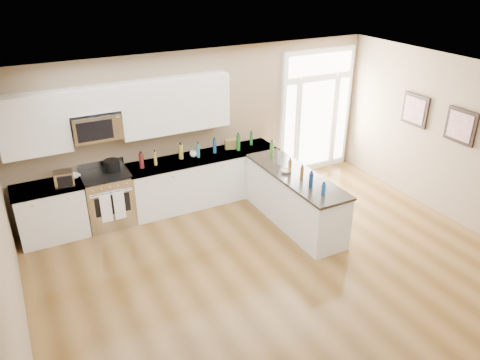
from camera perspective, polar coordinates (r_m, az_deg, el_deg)
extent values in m
plane|color=#543917|center=(6.47, 10.64, -16.11)|extent=(8.00, 8.00, 0.00)
plane|color=#897457|center=(8.78, -4.56, 6.63)|extent=(7.00, 0.00, 7.00)
plane|color=#897457|center=(4.67, -25.79, -15.43)|extent=(0.00, 8.00, 8.00)
plane|color=white|center=(5.07, 13.22, 8.18)|extent=(8.00, 8.00, 0.00)
cube|color=silver|center=(8.29, -21.99, -3.72)|extent=(1.06, 0.62, 0.90)
cube|color=black|center=(8.49, -21.55, -6.07)|extent=(1.02, 0.52, 0.10)
cube|color=black|center=(8.09, -22.53, -0.82)|extent=(1.10, 0.66, 0.04)
cube|color=silver|center=(8.83, -4.48, 0.05)|extent=(2.81, 0.62, 0.90)
cube|color=black|center=(9.01, -4.39, -2.24)|extent=(2.77, 0.52, 0.10)
cube|color=black|center=(8.63, -4.58, 2.86)|extent=(2.85, 0.66, 0.04)
cube|color=silver|center=(8.15, 6.61, -2.37)|extent=(0.65, 2.28, 0.90)
cube|color=black|center=(8.35, 6.47, -4.79)|extent=(0.61, 2.18, 0.10)
cube|color=black|center=(7.94, 6.78, 0.62)|extent=(0.69, 2.32, 0.04)
cube|color=silver|center=(7.86, -23.97, 6.16)|extent=(1.04, 0.33, 0.95)
cube|color=silver|center=(8.28, -7.90, 9.09)|extent=(1.94, 0.33, 0.95)
cube|color=silver|center=(7.87, -17.60, 9.34)|extent=(0.82, 0.33, 0.40)
cube|color=silver|center=(7.97, -17.13, 6.25)|extent=(0.78, 0.40, 0.42)
cube|color=black|center=(7.77, -17.25, 5.73)|extent=(0.56, 0.01, 0.32)
cube|color=white|center=(9.99, 9.24, 8.18)|extent=(1.70, 0.08, 2.60)
cube|color=white|center=(10.03, 9.30, 6.74)|extent=(0.78, 0.02, 1.80)
cube|color=white|center=(9.67, 6.12, 6.20)|extent=(0.22, 0.02, 1.80)
cube|color=white|center=(10.42, 12.26, 7.22)|extent=(0.22, 0.02, 1.80)
cube|color=white|center=(9.70, 9.84, 13.73)|extent=(1.50, 0.02, 0.40)
cube|color=black|center=(9.24, 20.57, 7.99)|extent=(0.04, 0.58, 0.58)
cube|color=#9C3E5F|center=(9.22, 20.47, 7.98)|extent=(0.01, 0.46, 0.46)
cube|color=black|center=(8.64, 25.33, 5.96)|extent=(0.04, 0.58, 0.58)
cube|color=#9C3E5F|center=(8.62, 25.22, 5.94)|extent=(0.01, 0.46, 0.46)
cube|color=silver|center=(8.38, -15.72, -2.33)|extent=(0.79, 0.64, 0.92)
cube|color=black|center=(8.17, -16.12, 0.61)|extent=(0.79, 0.60, 0.03)
cube|color=silver|center=(8.41, -16.63, 1.84)|extent=(0.79, 0.04, 0.14)
cube|color=black|center=(8.06, -15.24, -2.94)|extent=(0.58, 0.01, 0.34)
cylinder|color=silver|center=(7.94, -15.38, -1.63)|extent=(0.70, 0.02, 0.02)
cube|color=white|center=(8.02, -16.00, -3.35)|extent=(0.18, 0.02, 0.50)
cube|color=white|center=(8.06, -14.48, -3.02)|extent=(0.18, 0.02, 0.50)
cylinder|color=black|center=(8.22, -15.37, 1.78)|extent=(0.34, 0.34, 0.21)
cube|color=silver|center=(7.92, -20.68, 0.15)|extent=(0.31, 0.25, 0.25)
cube|color=brown|center=(8.91, -1.16, 4.43)|extent=(0.25, 0.21, 0.17)
imported|color=white|center=(8.20, -19.66, 0.40)|extent=(0.28, 0.28, 0.05)
imported|color=white|center=(7.95, 5.63, 1.06)|extent=(0.19, 0.19, 0.05)
imported|color=white|center=(8.57, -5.69, 3.16)|extent=(0.16, 0.16, 0.10)
cylinder|color=#19591E|center=(9.06, 1.37, 5.06)|extent=(0.06, 0.06, 0.25)
cylinder|color=navy|center=(8.68, -3.12, 4.15)|extent=(0.06, 0.06, 0.27)
cylinder|color=brown|center=(7.94, 6.11, 1.72)|extent=(0.06, 0.06, 0.22)
cylinder|color=olive|center=(8.30, -10.29, 2.61)|extent=(0.06, 0.06, 0.25)
cylinder|color=#26727F|center=(8.51, -5.12, 3.60)|extent=(0.06, 0.06, 0.26)
cylinder|color=#591919|center=(8.22, -11.92, 2.32)|extent=(0.08, 0.08, 0.27)
cylinder|color=#B2B2B7|center=(8.20, 4.79, 2.75)|extent=(0.06, 0.06, 0.27)
cylinder|color=navy|center=(7.44, 8.65, -0.04)|extent=(0.07, 0.07, 0.26)
cylinder|color=#3F7226|center=(8.44, 3.88, 3.66)|extent=(0.07, 0.07, 0.32)
cylinder|color=#19591E|center=(8.78, -0.21, 4.59)|extent=(0.07, 0.07, 0.31)
cylinder|color=navy|center=(7.25, 10.14, -1.15)|extent=(0.06, 0.06, 0.19)
cylinder|color=brown|center=(7.74, 7.55, 0.90)|extent=(0.06, 0.06, 0.21)
cylinder|color=olive|center=(8.49, -7.21, 3.45)|extent=(0.08, 0.08, 0.27)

